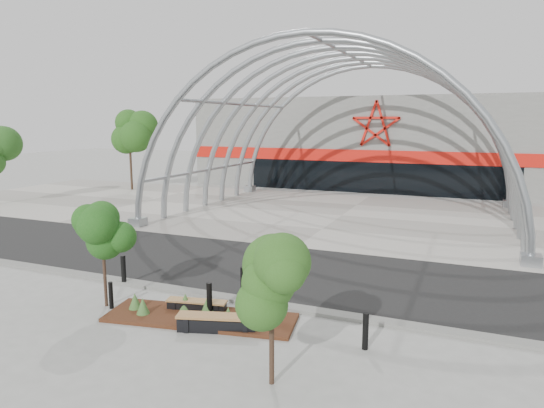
{
  "coord_description": "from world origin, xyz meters",
  "views": [
    {
      "loc": [
        7.55,
        -14.08,
        5.97
      ],
      "look_at": [
        0.0,
        4.0,
        2.6
      ],
      "focal_mm": 32.0,
      "sensor_mm": 36.0,
      "label": 1
    }
  ],
  "objects_px": {
    "street_tree_0": "(102,237)",
    "bench_1": "(217,323)",
    "bench_0": "(197,306)",
    "bollard_2": "(243,283)",
    "street_tree_1": "(272,281)"
  },
  "relations": [
    {
      "from": "bench_0",
      "to": "street_tree_1",
      "type": "bearing_deg",
      "value": -37.97
    },
    {
      "from": "bench_0",
      "to": "bollard_2",
      "type": "relative_size",
      "value": 1.78
    },
    {
      "from": "bench_0",
      "to": "bench_1",
      "type": "height_order",
      "value": "bench_1"
    },
    {
      "from": "street_tree_0",
      "to": "bench_0",
      "type": "distance_m",
      "value": 3.74
    },
    {
      "from": "bench_0",
      "to": "bollard_2",
      "type": "distance_m",
      "value": 1.89
    },
    {
      "from": "bench_1",
      "to": "bollard_2",
      "type": "xyz_separation_m",
      "value": [
        -0.46,
        2.65,
        0.31
      ]
    },
    {
      "from": "street_tree_0",
      "to": "bench_1",
      "type": "distance_m",
      "value": 4.77
    },
    {
      "from": "bench_0",
      "to": "bench_1",
      "type": "distance_m",
      "value": 1.61
    },
    {
      "from": "street_tree_0",
      "to": "bollard_2",
      "type": "xyz_separation_m",
      "value": [
        3.82,
        2.35,
        -1.76
      ]
    },
    {
      "from": "street_tree_1",
      "to": "bollard_2",
      "type": "distance_m",
      "value": 5.85
    },
    {
      "from": "street_tree_0",
      "to": "bollard_2",
      "type": "height_order",
      "value": "street_tree_0"
    },
    {
      "from": "bollard_2",
      "to": "bench_0",
      "type": "bearing_deg",
      "value": -115.98
    },
    {
      "from": "street_tree_1",
      "to": "bollard_2",
      "type": "bearing_deg",
      "value": 122.85
    },
    {
      "from": "bollard_2",
      "to": "bench_1",
      "type": "bearing_deg",
      "value": -80.07
    },
    {
      "from": "street_tree_1",
      "to": "bollard_2",
      "type": "xyz_separation_m",
      "value": [
        -3.0,
        4.64,
        -1.92
      ]
    }
  ]
}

